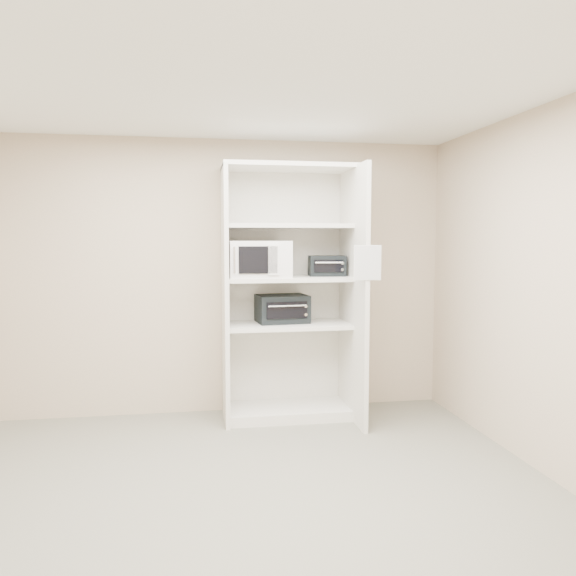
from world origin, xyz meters
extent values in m
cube|color=#5E5C4F|center=(0.00, 0.00, 0.00)|extent=(4.50, 4.00, 0.01)
cube|color=white|center=(0.00, 0.00, 2.70)|extent=(4.50, 4.00, 0.01)
cube|color=#C5B094|center=(0.00, 2.00, 1.35)|extent=(4.50, 0.02, 2.70)
cube|color=#C5B094|center=(0.00, -2.00, 1.35)|extent=(4.50, 0.02, 2.70)
cube|color=#C5B094|center=(2.25, 0.00, 1.35)|extent=(0.02, 4.00, 2.70)
cube|color=white|center=(0.02, 1.68, 1.20)|extent=(0.04, 0.60, 2.40)
cube|color=white|center=(1.22, 1.53, 1.20)|extent=(0.04, 0.90, 2.40)
cube|color=white|center=(0.62, 1.99, 1.20)|extent=(1.24, 0.02, 2.40)
cube|color=white|center=(0.62, 1.70, 0.05)|extent=(1.16, 0.56, 0.10)
cube|color=white|center=(0.62, 1.70, 0.90)|extent=(1.16, 0.56, 0.04)
cube|color=white|center=(0.62, 1.70, 1.35)|extent=(1.16, 0.56, 0.04)
cube|color=white|center=(0.62, 1.70, 1.85)|extent=(1.16, 0.56, 0.04)
cube|color=white|center=(0.62, 1.70, 2.40)|extent=(1.24, 0.60, 0.04)
cube|color=white|center=(0.34, 1.64, 1.54)|extent=(0.57, 0.44, 0.34)
cube|color=black|center=(1.01, 1.73, 1.47)|extent=(0.36, 0.29, 0.20)
cube|color=black|center=(0.57, 1.76, 1.05)|extent=(0.51, 0.41, 0.27)
cube|color=white|center=(1.21, 1.07, 1.52)|extent=(0.23, 0.03, 0.30)
camera|label=1|loc=(-0.26, -3.59, 1.72)|focal=35.00mm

